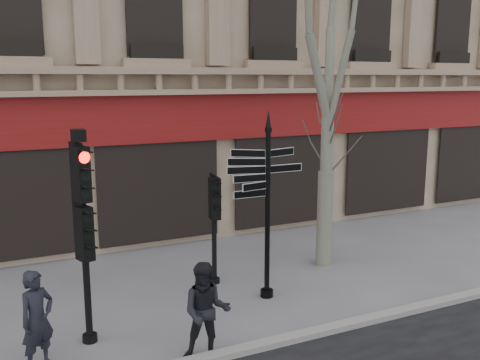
% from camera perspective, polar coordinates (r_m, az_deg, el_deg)
% --- Properties ---
extents(ground, '(80.00, 80.00, 0.00)m').
position_cam_1_polar(ground, '(11.00, -0.59, -14.28)').
color(ground, slate).
rests_on(ground, ground).
extents(kerb, '(80.00, 0.25, 0.12)m').
position_cam_1_polar(kerb, '(9.85, 3.01, -17.07)').
color(kerb, gray).
rests_on(kerb, ground).
extents(fingerpost, '(1.96, 1.96, 4.03)m').
position_cam_1_polar(fingerpost, '(11.11, 3.00, 0.66)').
color(fingerpost, black).
rests_on(fingerpost, ground).
extents(traffic_signal_main, '(0.50, 0.42, 3.83)m').
position_cam_1_polar(traffic_signal_main, '(9.57, -16.43, -3.22)').
color(traffic_signal_main, black).
rests_on(traffic_signal_main, ground).
extents(traffic_signal_secondary, '(0.45, 0.35, 2.49)m').
position_cam_1_polar(traffic_signal_secondary, '(12.07, -2.80, -3.22)').
color(traffic_signal_secondary, black).
rests_on(traffic_signal_secondary, ground).
extents(pedestrian_a, '(0.73, 0.66, 1.67)m').
position_cam_1_polar(pedestrian_a, '(9.47, -20.82, -13.80)').
color(pedestrian_a, black).
rests_on(pedestrian_a, ground).
extents(pedestrian_b, '(1.01, 0.91, 1.69)m').
position_cam_1_polar(pedestrian_b, '(9.16, -3.60, -13.86)').
color(pedestrian_b, black).
rests_on(pedestrian_b, ground).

